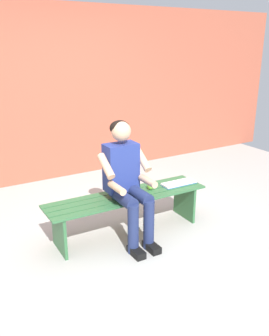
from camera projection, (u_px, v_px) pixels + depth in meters
ground_plane at (63, 331)px, 2.64m from camera, size 10.00×7.00×0.04m
brick_wall at (20, 96)px, 5.11m from camera, size 9.50×0.24×2.53m
bench_near at (127, 204)px, 3.87m from camera, size 1.78×0.46×0.45m
person_seated at (127, 178)px, 3.65m from camera, size 0.50×0.69×1.25m
apple at (151, 186)px, 3.98m from camera, size 0.07×0.07×0.07m
book_open at (179, 183)px, 4.14m from camera, size 0.41×0.17×0.02m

